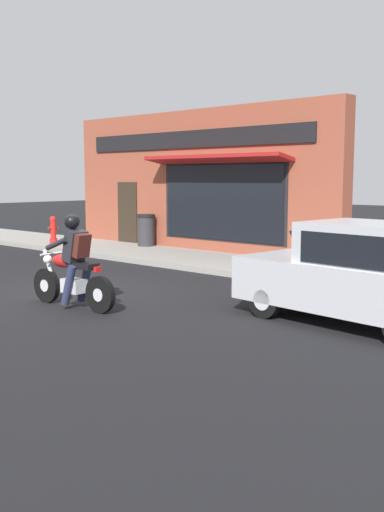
% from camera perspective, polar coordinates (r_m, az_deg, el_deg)
% --- Properties ---
extents(ground_plane, '(80.00, 80.00, 0.00)m').
position_cam_1_polar(ground_plane, '(11.87, -10.76, -3.51)').
color(ground_plane, black).
extents(sidewalk_curb, '(2.60, 22.00, 0.14)m').
position_cam_1_polar(sidewalk_curb, '(17.17, -4.05, 0.19)').
color(sidewalk_curb, gray).
rests_on(sidewalk_curb, ground).
extents(storefront_building, '(1.25, 9.96, 4.20)m').
position_cam_1_polar(storefront_building, '(17.85, 0.37, 7.04)').
color(storefront_building, brown).
rests_on(storefront_building, ground).
extents(motorcycle_with_rider, '(0.58, 2.02, 1.62)m').
position_cam_1_polar(motorcycle_with_rider, '(10.48, -11.30, -1.22)').
color(motorcycle_with_rider, black).
rests_on(motorcycle_with_rider, ground).
extents(car_hatchback, '(1.97, 3.91, 1.57)m').
position_cam_1_polar(car_hatchback, '(9.42, 15.77, -1.77)').
color(car_hatchback, black).
rests_on(car_hatchback, ground).
extents(trash_bin, '(0.56, 0.56, 0.98)m').
position_cam_1_polar(trash_bin, '(18.58, -4.40, 2.49)').
color(trash_bin, '#2D2D33').
rests_on(trash_bin, sidewalk_curb).
extents(fire_hydrant, '(0.36, 0.24, 0.88)m').
position_cam_1_polar(fire_hydrant, '(19.76, -13.08, 2.42)').
color(fire_hydrant, red).
rests_on(fire_hydrant, sidewalk_curb).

